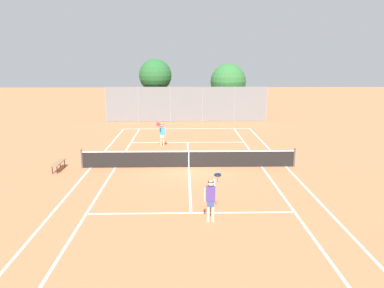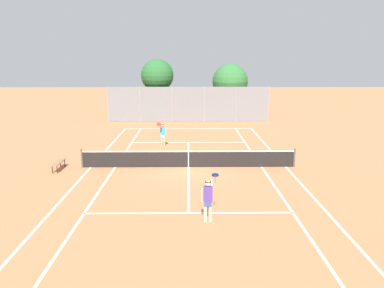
{
  "view_description": "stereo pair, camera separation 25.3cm",
  "coord_description": "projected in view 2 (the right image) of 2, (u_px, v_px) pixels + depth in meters",
  "views": [
    {
      "loc": [
        -0.27,
        -20.21,
        5.96
      ],
      "look_at": [
        0.21,
        1.5,
        1.0
      ],
      "focal_mm": 35.0,
      "sensor_mm": 36.0,
      "label": 1
    },
    {
      "loc": [
        -0.02,
        -20.21,
        5.96
      ],
      "look_at": [
        0.21,
        1.5,
        1.0
      ],
      "focal_mm": 35.0,
      "sensor_mm": 36.0,
      "label": 2
    }
  ],
  "objects": [
    {
      "name": "courtside_bench",
      "position": [
        58.0,
        163.0,
        20.45
      ],
      "size": [
        0.36,
        1.5,
        0.47
      ],
      "color": "olive",
      "rests_on": "ground"
    },
    {
      "name": "player_near_side",
      "position": [
        208.0,
        198.0,
        13.86
      ],
      "size": [
        0.7,
        0.72,
        1.77
      ],
      "color": "beige",
      "rests_on": "ground"
    },
    {
      "name": "tree_behind_right",
      "position": [
        230.0,
        83.0,
        37.66
      ],
      "size": [
        3.58,
        3.58,
        5.51
      ],
      "color": "brown",
      "rests_on": "ground"
    },
    {
      "name": "back_fence",
      "position": [
        188.0,
        104.0,
        36.0
      ],
      "size": [
        15.58,
        0.08,
        3.36
      ],
      "color": "gray",
      "rests_on": "ground"
    },
    {
      "name": "court_line_markings",
      "position": [
        188.0,
        167.0,
        21.03
      ],
      "size": [
        11.1,
        23.9,
        0.01
      ],
      "color": "white",
      "rests_on": "ground"
    },
    {
      "name": "loose_tennis_ball_1",
      "position": [
        246.0,
        144.0,
        26.6
      ],
      "size": [
        0.07,
        0.07,
        0.07
      ],
      "primitive_type": "sphere",
      "color": "#D1DB33",
      "rests_on": "ground"
    },
    {
      "name": "loose_tennis_ball_0",
      "position": [
        169.0,
        161.0,
        22.24
      ],
      "size": [
        0.07,
        0.07,
        0.07
      ],
      "primitive_type": "sphere",
      "color": "#D1DB33",
      "rests_on": "ground"
    },
    {
      "name": "tree_behind_left",
      "position": [
        157.0,
        76.0,
        37.51
      ],
      "size": [
        3.27,
        3.27,
        5.96
      ],
      "color": "brown",
      "rests_on": "ground"
    },
    {
      "name": "tennis_net",
      "position": [
        188.0,
        159.0,
        20.92
      ],
      "size": [
        12.0,
        0.1,
        1.07
      ],
      "color": "#474C47",
      "rests_on": "ground"
    },
    {
      "name": "ground_plane",
      "position": [
        188.0,
        167.0,
        21.03
      ],
      "size": [
        120.0,
        120.0,
        0.0
      ],
      "primitive_type": "plane",
      "color": "#C67047"
    },
    {
      "name": "player_far_left",
      "position": [
        163.0,
        133.0,
        25.86
      ],
      "size": [
        0.63,
        0.76,
        1.77
      ],
      "color": "#D8A884",
      "rests_on": "ground"
    }
  ]
}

